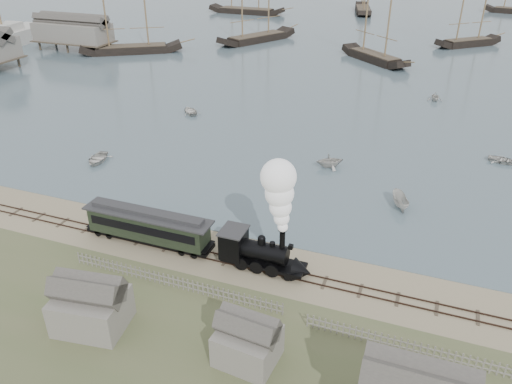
% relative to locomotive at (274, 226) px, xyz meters
% --- Properties ---
extents(ground, '(600.00, 600.00, 0.00)m').
position_rel_locomotive_xyz_m(ground, '(-0.38, 2.00, -4.64)').
color(ground, tan).
rests_on(ground, ground).
extents(harbor_water, '(600.00, 336.00, 0.06)m').
position_rel_locomotive_xyz_m(harbor_water, '(-0.38, 172.00, -4.61)').
color(harbor_water, '#435760').
rests_on(harbor_water, ground).
extents(rail_track, '(120.00, 1.80, 0.16)m').
position_rel_locomotive_xyz_m(rail_track, '(-0.38, 0.00, -4.60)').
color(rail_track, '#31221B').
rests_on(rail_track, ground).
extents(picket_fence_west, '(19.00, 0.10, 1.20)m').
position_rel_locomotive_xyz_m(picket_fence_west, '(-6.88, -5.00, -4.64)').
color(picket_fence_west, gray).
rests_on(picket_fence_west, ground).
extents(picket_fence_east, '(15.00, 0.10, 1.20)m').
position_rel_locomotive_xyz_m(picket_fence_east, '(12.12, -5.50, -4.64)').
color(picket_fence_east, gray).
rests_on(picket_fence_east, ground).
extents(shed_left, '(5.00, 4.00, 4.10)m').
position_rel_locomotive_xyz_m(shed_left, '(-10.38, -11.00, -4.64)').
color(shed_left, gray).
rests_on(shed_left, ground).
extents(shed_mid, '(4.00, 3.50, 3.60)m').
position_rel_locomotive_xyz_m(shed_mid, '(1.62, -10.00, -4.64)').
color(shed_mid, gray).
rests_on(shed_mid, ground).
extents(locomotive, '(8.08, 3.02, 10.08)m').
position_rel_locomotive_xyz_m(locomotive, '(0.00, 0.00, 0.00)').
color(locomotive, black).
rests_on(locomotive, ground).
extents(passenger_coach, '(12.61, 2.43, 3.06)m').
position_rel_locomotive_xyz_m(passenger_coach, '(-12.22, 0.00, -2.68)').
color(passenger_coach, black).
rests_on(passenger_coach, ground).
extents(beached_dinghy, '(3.52, 4.61, 0.89)m').
position_rel_locomotive_xyz_m(beached_dinghy, '(-15.94, 2.27, -4.19)').
color(beached_dinghy, beige).
rests_on(beached_dinghy, ground).
extents(rowboat_0, '(4.72, 3.80, 0.87)m').
position_rel_locomotive_xyz_m(rowboat_0, '(-27.94, 13.33, -4.14)').
color(rowboat_0, beige).
rests_on(rowboat_0, harbor_water).
extents(rowboat_1, '(4.23, 4.40, 1.78)m').
position_rel_locomotive_xyz_m(rowboat_1, '(-0.22, 22.16, -3.68)').
color(rowboat_1, beige).
rests_on(rowboat_1, harbor_water).
extents(rowboat_2, '(3.79, 2.58, 1.37)m').
position_rel_locomotive_xyz_m(rowboat_2, '(8.98, 15.14, -3.89)').
color(rowboat_2, beige).
rests_on(rowboat_2, harbor_water).
extents(rowboat_3, '(3.15, 3.94, 0.73)m').
position_rel_locomotive_xyz_m(rowboat_3, '(19.87, 31.10, -4.21)').
color(rowboat_3, beige).
rests_on(rowboat_3, harbor_water).
extents(rowboat_6, '(4.64, 4.65, 0.79)m').
position_rel_locomotive_xyz_m(rowboat_6, '(-25.39, 33.82, -4.18)').
color(rowboat_6, beige).
rests_on(rowboat_6, harbor_water).
extents(rowboat_7, '(3.38, 3.10, 1.50)m').
position_rel_locomotive_xyz_m(rowboat_7, '(10.45, 54.06, -3.83)').
color(rowboat_7, beige).
rests_on(rowboat_7, harbor_water).
extents(schooner_0, '(22.17, 16.91, 20.00)m').
position_rel_locomotive_xyz_m(schooner_0, '(-57.32, 66.28, 5.42)').
color(schooner_0, black).
rests_on(schooner_0, harbor_water).
extents(schooner_1, '(15.32, 22.49, 20.00)m').
position_rel_locomotive_xyz_m(schooner_1, '(-34.63, 88.44, 5.42)').
color(schooner_1, black).
rests_on(schooner_1, harbor_water).
extents(schooner_2, '(16.95, 16.11, 20.00)m').
position_rel_locomotive_xyz_m(schooner_2, '(-3.53, 78.02, 5.42)').
color(schooner_2, black).
rests_on(schooner_2, harbor_water).
extents(schooner_3, '(15.68, 14.54, 20.00)m').
position_rel_locomotive_xyz_m(schooner_3, '(15.46, 101.48, 5.42)').
color(schooner_3, black).
rests_on(schooner_3, harbor_water).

